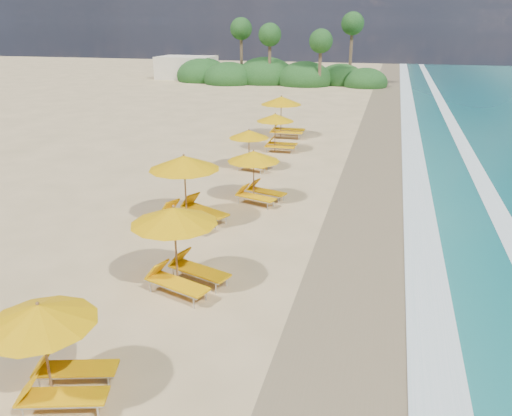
% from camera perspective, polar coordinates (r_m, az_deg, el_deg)
% --- Properties ---
extents(ground, '(160.00, 160.00, 0.00)m').
position_cam_1_polar(ground, '(17.35, 0.00, -3.72)').
color(ground, tan).
rests_on(ground, ground).
extents(wet_sand, '(4.00, 160.00, 0.01)m').
position_cam_1_polar(wet_sand, '(16.87, 13.30, -5.02)').
color(wet_sand, '#806A4C').
rests_on(wet_sand, ground).
extents(surf_foam, '(4.00, 160.00, 0.01)m').
position_cam_1_polar(surf_foam, '(17.07, 22.42, -5.70)').
color(surf_foam, white).
rests_on(surf_foam, ground).
extents(station_2, '(2.73, 2.66, 2.17)m').
position_cam_1_polar(station_2, '(10.80, -21.84, -14.11)').
color(station_2, olive).
rests_on(station_2, ground).
extents(station_3, '(3.10, 3.03, 2.43)m').
position_cam_1_polar(station_3, '(14.03, -8.49, -3.91)').
color(station_3, olive).
rests_on(station_3, ground).
extents(station_4, '(3.45, 3.45, 2.62)m').
position_cam_1_polar(station_4, '(18.52, -7.57, 2.53)').
color(station_4, olive).
rests_on(station_4, ground).
extents(station_5, '(2.77, 2.71, 2.19)m').
position_cam_1_polar(station_5, '(20.75, 0.12, 3.96)').
color(station_5, olive).
rests_on(station_5, ground).
extents(station_6, '(2.55, 2.47, 2.05)m').
position_cam_1_polar(station_6, '(25.47, -0.49, 6.87)').
color(station_6, olive).
rests_on(station_6, ground).
extents(station_7, '(2.36, 2.18, 2.20)m').
position_cam_1_polar(station_7, '(29.29, 2.49, 8.79)').
color(station_7, olive).
rests_on(station_7, ground).
extents(station_8, '(2.91, 2.69, 2.66)m').
position_cam_1_polar(station_8, '(32.95, 3.20, 10.53)').
color(station_8, olive).
rests_on(station_8, ground).
extents(treeline, '(25.80, 8.80, 9.74)m').
position_cam_1_polar(treeline, '(62.72, 1.92, 14.73)').
color(treeline, '#163D14').
rests_on(treeline, ground).
extents(beach_building, '(7.00, 5.00, 2.80)m').
position_cam_1_polar(beach_building, '(68.71, -7.80, 15.39)').
color(beach_building, beige).
rests_on(beach_building, ground).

